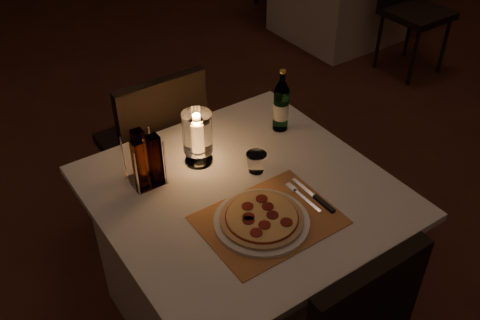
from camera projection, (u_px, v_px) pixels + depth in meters
floor at (243, 262)px, 2.63m from camera, size 8.00×10.00×0.02m
main_table at (243, 258)px, 2.14m from camera, size 1.00×1.00×0.74m
chair_far at (156, 138)px, 2.50m from camera, size 0.42×0.42×0.90m
placemat at (269, 220)px, 1.79m from camera, size 0.45×0.34×0.00m
plate at (262, 222)px, 1.77m from camera, size 0.32×0.32×0.01m
pizza at (262, 218)px, 1.76m from camera, size 0.28×0.28×0.02m
fork at (301, 195)px, 1.88m from camera, size 0.02×0.18×0.00m
knife at (320, 200)px, 1.86m from camera, size 0.02×0.22×0.01m
tumbler at (256, 162)px, 1.98m from camera, size 0.08×0.08×0.08m
water_bottle at (281, 106)px, 2.16m from camera, size 0.06×0.06×0.27m
hurricane_candle at (197, 134)px, 1.97m from camera, size 0.11×0.11×0.21m
cruet_caddy at (145, 161)px, 1.89m from camera, size 0.12×0.12×0.21m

